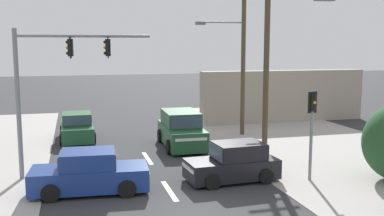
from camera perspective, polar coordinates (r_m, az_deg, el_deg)
name	(u,v)px	position (r m, az deg, el deg)	size (l,w,h in m)	color
lane_dash_mid	(169,191)	(16.90, -2.89, -10.45)	(0.20, 2.40, 0.01)	silver
lane_dash_far	(147,158)	(21.62, -5.68, -6.36)	(0.20, 2.40, 0.01)	silver
utility_pole_midground_right	(266,60)	(20.92, 9.43, 6.03)	(1.80, 0.26, 8.87)	#4C3D2B
utility_pole_background_right	(241,51)	(26.70, 6.25, 7.15)	(3.78, 0.43, 9.25)	#4C3D2B
traffic_signal_mast	(51,76)	(18.59, -17.46, 3.92)	(5.27, 0.68, 6.00)	slate
pedestal_signal_right_kerb	(312,121)	(18.19, 14.98, -1.55)	(0.44, 0.31, 3.56)	slate
shopfront_wall_far	(283,96)	(32.26, 11.52, 1.51)	(12.00, 1.00, 3.60)	#A39384
suv_kerbside_parked	(181,130)	(23.78, -1.38, -2.84)	(2.16, 4.59, 1.90)	#235633
sedan_crossing_left	(90,174)	(16.94, -12.89, -8.13)	(4.34, 2.12, 1.56)	navy
sedan_oncoming_near	(77,128)	(26.29, -14.39, -2.44)	(1.93, 4.26, 1.56)	#235633
hatchback_receding_far	(233,163)	(17.97, 5.29, -7.02)	(3.72, 1.94, 1.53)	black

